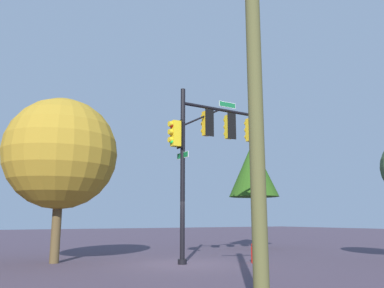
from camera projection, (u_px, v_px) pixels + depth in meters
ground_plane at (182, 264)px, 15.61m from camera, size 120.00×120.00×0.00m
signal_pole_assembly at (208, 139)px, 17.31m from camera, size 5.04×0.94×7.39m
utility_pole at (255, 98)px, 7.89m from camera, size 1.75×0.68×8.20m
fire_hydrant at (254, 253)px, 16.13m from camera, size 0.33×0.24×0.83m
tree_near at (61, 154)px, 16.84m from camera, size 4.81×4.81×7.00m
tree_far at (253, 170)px, 25.04m from camera, size 3.17×3.17×6.71m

